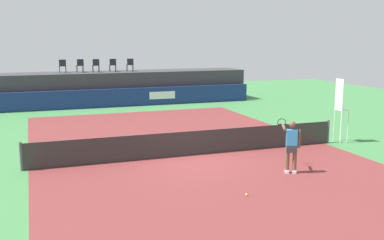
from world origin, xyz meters
The scene contains 15 objects.
ground_plane centered at (0.00, 3.00, 0.00)m, with size 48.00×48.00×0.00m, color #3D7A42.
court_inner centered at (0.00, 0.00, 0.00)m, with size 12.00×22.00×0.00m, color maroon.
sponsor_wall centered at (0.01, 13.50, 0.60)m, with size 18.00×0.22×1.20m.
spectator_platform centered at (0.00, 15.30, 1.10)m, with size 18.00×2.80×2.20m, color #38383D.
spectator_chair_far_left centered at (-3.67, 15.15, 2.69)m, with size 0.45×0.45×0.89m.
spectator_chair_left centered at (-2.53, 15.35, 2.69)m, with size 0.48×0.48×0.89m.
spectator_chair_center centered at (-1.50, 15.15, 2.69)m, with size 0.46×0.46×0.89m.
spectator_chair_right centered at (-0.34, 15.24, 2.69)m, with size 0.47×0.47×0.89m.
spectator_chair_far_right centered at (0.85, 15.16, 2.69)m, with size 0.46×0.46×0.89m.
umpire_chair centered at (6.75, -0.02, 1.59)m, with size 0.50×0.50×2.76m.
tennis_net centered at (0.00, 0.00, 0.47)m, with size 12.40×0.02×0.95m, color #2D2D2D.
net_post_near centered at (-6.20, 0.00, 0.50)m, with size 0.10×0.10×1.00m, color #4C4C51.
net_post_far centered at (6.20, 0.00, 0.50)m, with size 0.10×0.10×1.00m, color #4C4C51.
tennis_player centered at (2.29, -3.29, 0.96)m, with size 0.61×1.26×1.77m.
tennis_ball centered at (-0.12, -4.85, 0.04)m, with size 0.07×0.07×0.07m, color #D8EA33.
Camera 1 is at (-5.76, -15.91, 4.43)m, focal length 42.22 mm.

